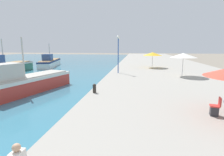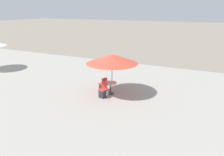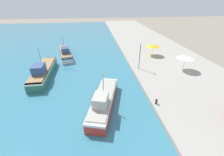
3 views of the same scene
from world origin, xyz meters
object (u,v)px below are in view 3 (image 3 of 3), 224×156
at_px(fishing_boat_far, 65,53).
at_px(cafe_umbrella_striped, 153,45).
at_px(fishing_boat_mid, 43,71).
at_px(mooring_bollard, 156,101).
at_px(cafe_umbrella_white, 186,57).
at_px(lamppost, 140,51).
at_px(fishing_boat_near, 103,101).

xyz_separation_m(fishing_boat_far, cafe_umbrella_striped, (18.52, -2.84, 1.79)).
bearing_deg(fishing_boat_mid, mooring_bollard, -33.59).
relative_size(fishing_boat_far, cafe_umbrella_white, 3.45).
xyz_separation_m(cafe_umbrella_white, cafe_umbrella_striped, (-2.65, 7.67, -0.18)).
distance_m(fishing_boat_far, cafe_umbrella_striped, 18.82).
bearing_deg(lamppost, mooring_bollard, -94.06).
distance_m(fishing_boat_mid, mooring_bollard, 17.95).
bearing_deg(fishing_boat_mid, cafe_umbrella_white, -4.21).
xyz_separation_m(fishing_boat_near, fishing_boat_far, (-7.04, 18.06, -0.04)).
bearing_deg(cafe_umbrella_striped, lamppost, -126.78).
height_order(fishing_boat_mid, cafe_umbrella_white, fishing_boat_mid).
bearing_deg(cafe_umbrella_striped, cafe_umbrella_white, -70.94).
bearing_deg(mooring_bollard, fishing_boat_mid, 147.48).
bearing_deg(cafe_umbrella_white, fishing_boat_far, 153.60).
xyz_separation_m(fishing_boat_mid, cafe_umbrella_striped, (20.55, 6.39, 1.70)).
distance_m(fishing_boat_near, fishing_boat_far, 19.38).
bearing_deg(mooring_bollard, fishing_boat_near, 172.21).
xyz_separation_m(fishing_boat_near, cafe_umbrella_striped, (11.48, 15.22, 1.75)).
height_order(fishing_boat_near, mooring_bollard, fishing_boat_near).
bearing_deg(cafe_umbrella_striped, fishing_boat_mid, -162.71).
bearing_deg(cafe_umbrella_white, mooring_bollard, -133.88).
height_order(cafe_umbrella_striped, mooring_bollard, cafe_umbrella_striped).
relative_size(fishing_boat_far, lamppost, 2.16).
relative_size(cafe_umbrella_striped, mooring_bollard, 4.43).
xyz_separation_m(cafe_umbrella_white, lamppost, (-7.37, 1.36, 0.78)).
relative_size(fishing_boat_near, mooring_bollard, 14.09).
distance_m(fishing_boat_far, lamppost, 16.79).
xyz_separation_m(fishing_boat_far, lamppost, (13.80, -9.15, 2.75)).
bearing_deg(lamppost, fishing_boat_mid, -179.70).
bearing_deg(fishing_boat_near, lamppost, 68.28).
xyz_separation_m(fishing_boat_near, mooring_bollard, (6.07, -0.83, -0.03)).
xyz_separation_m(cafe_umbrella_striped, lamppost, (-4.72, -6.31, 0.96)).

